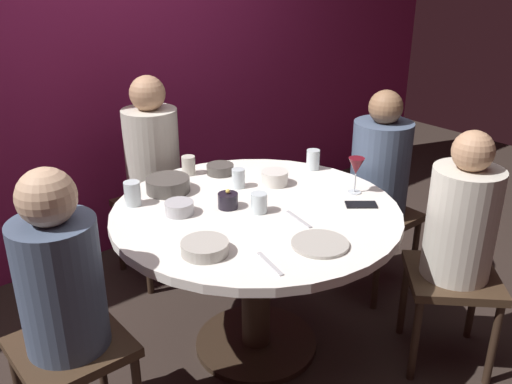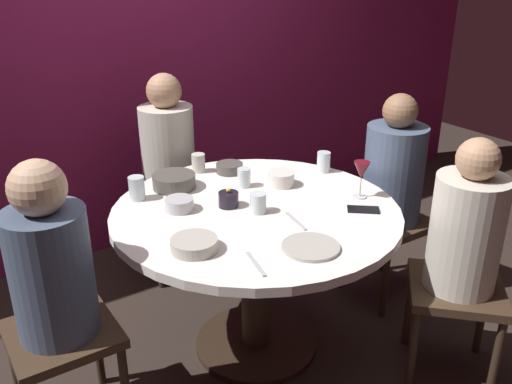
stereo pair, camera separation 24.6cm
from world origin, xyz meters
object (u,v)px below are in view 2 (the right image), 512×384
dinner_plate (311,247)px  bowl_serving_large (179,204)px  candle_holder (228,199)px  wine_glass (361,172)px  dining_table (256,240)px  cup_near_candle (258,203)px  cup_by_right_diner (244,178)px  cup_far_edge (198,163)px  seated_diner_back (168,154)px  cup_center_front (324,162)px  bowl_sauce_side (194,245)px  seated_diner_right (393,177)px  seated_diner_front_right (465,237)px  cup_by_left_diner (137,188)px  seated_diner_left (52,274)px  cell_phone (363,210)px  bowl_small_white (281,179)px  bowl_rice_portion (174,181)px  bowl_salad_center (229,168)px

dinner_plate → bowl_serving_large: 0.65m
candle_holder → wine_glass: size_ratio=0.52×
dining_table → cup_near_candle: size_ratio=14.41×
cup_by_right_diner → cup_far_edge: cup_far_edge is taller
seated_diner_back → cup_center_front: size_ratio=11.40×
dining_table → wine_glass: 0.58m
bowl_sauce_side → seated_diner_right: bearing=8.2°
seated_diner_right → seated_diner_front_right: seated_diner_right is taller
seated_diner_front_right → cup_far_edge: (-0.64, 1.18, 0.10)m
cup_by_left_diner → seated_diner_back: bearing=52.8°
candle_holder → seated_diner_right: bearing=-5.2°
seated_diner_left → cup_by_left_diner: 0.64m
seated_diner_right → cell_phone: (-0.49, -0.28, 0.04)m
seated_diner_back → cup_far_edge: 0.38m
cell_phone → seated_diner_front_right: bearing=74.4°
dining_table → bowl_sauce_side: (-0.41, -0.19, 0.19)m
cup_by_left_diner → bowl_serving_large: bearing=-62.6°
dining_table → cup_by_left_diner: bearing=136.2°
bowl_small_white → cup_near_candle: 0.33m
dining_table → candle_holder: (-0.09, 0.09, 0.20)m
cup_near_candle → cup_by_right_diner: bearing=69.5°
seated_diner_left → cup_near_candle: size_ratio=12.99×
cup_by_right_diner → cell_phone: bearing=-60.5°
bowl_small_white → cup_far_edge: size_ratio=1.35×
bowl_rice_portion → cup_near_candle: size_ratio=2.32×
seated_diner_left → bowl_serving_large: size_ratio=9.18×
wine_glass → dinner_plate: (-0.50, -0.26, -0.12)m
seated_diner_left → seated_diner_front_right: size_ratio=1.02×
bowl_small_white → dinner_plate: bearing=-115.5°
seated_diner_back → bowl_sauce_side: size_ratio=6.57×
seated_diner_left → wine_glass: (1.38, -0.16, 0.16)m
dinner_plate → bowl_sauce_side: bowl_sauce_side is taller
candle_holder → cup_center_front: cup_center_front is taller
seated_diner_right → cell_phone: size_ratio=8.31×
dinner_plate → cup_near_candle: size_ratio=2.53×
seated_diner_front_right → cup_by_right_diner: (-0.55, 0.88, 0.10)m
wine_glass → bowl_rice_portion: 0.89m
dining_table → cup_far_edge: size_ratio=13.36×
candle_holder → bowl_salad_center: size_ratio=0.65×
cup_by_left_diner → cup_by_right_diner: bearing=-16.1°
dining_table → candle_holder: bearing=136.0°
seated_diner_right → dinner_plate: 1.00m
dining_table → cup_by_left_diner: (-0.40, 0.39, 0.22)m
bowl_serving_large → cup_by_left_diner: cup_by_left_diner is taller
seated_diner_front_right → bowl_rice_portion: size_ratio=5.49×
seated_diner_left → seated_diner_front_right: (1.54, -0.64, -0.02)m
seated_diner_left → seated_diner_back: size_ratio=0.97×
cup_near_candle → cup_by_left_diner: size_ratio=0.81×
bowl_serving_large → bowl_rice_portion: 0.26m
dinner_plate → candle_holder: bearing=97.2°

